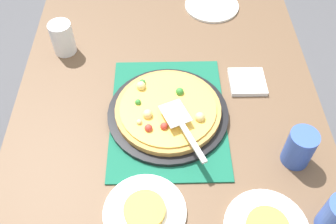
{
  "coord_description": "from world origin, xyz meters",
  "views": [
    {
      "loc": [
        -0.73,
        0.02,
        1.69
      ],
      "look_at": [
        0.0,
        0.0,
        0.77
      ],
      "focal_mm": 40.14,
      "sensor_mm": 36.0,
      "label": 1
    }
  ],
  "objects_px": {
    "pizza": "(168,109)",
    "served_slice_right": "(145,210)",
    "pizza_server": "(182,125)",
    "cup_far": "(299,148)",
    "napkin_stack": "(247,82)",
    "plate_side": "(212,6)",
    "pizza_pan": "(168,113)",
    "cup_corner": "(63,38)",
    "plate_far_right": "(145,212)"
  },
  "relations": [
    {
      "from": "cup_corner",
      "to": "pizza_server",
      "type": "relative_size",
      "value": 0.53
    },
    {
      "from": "served_slice_right",
      "to": "pizza_server",
      "type": "relative_size",
      "value": 0.48
    },
    {
      "from": "pizza_server",
      "to": "cup_far",
      "type": "bearing_deg",
      "value": -103.47
    },
    {
      "from": "plate_far_right",
      "to": "napkin_stack",
      "type": "height_order",
      "value": "napkin_stack"
    },
    {
      "from": "served_slice_right",
      "to": "napkin_stack",
      "type": "distance_m",
      "value": 0.57
    },
    {
      "from": "served_slice_right",
      "to": "cup_corner",
      "type": "distance_m",
      "value": 0.7
    },
    {
      "from": "pizza_pan",
      "to": "cup_far",
      "type": "relative_size",
      "value": 3.17
    },
    {
      "from": "cup_corner",
      "to": "plate_side",
      "type": "bearing_deg",
      "value": -65.58
    },
    {
      "from": "cup_corner",
      "to": "napkin_stack",
      "type": "distance_m",
      "value": 0.67
    },
    {
      "from": "served_slice_right",
      "to": "cup_corner",
      "type": "height_order",
      "value": "cup_corner"
    },
    {
      "from": "pizza_pan",
      "to": "pizza_server",
      "type": "relative_size",
      "value": 1.67
    },
    {
      "from": "cup_far",
      "to": "pizza_server",
      "type": "distance_m",
      "value": 0.33
    },
    {
      "from": "pizza_pan",
      "to": "plate_far_right",
      "type": "distance_m",
      "value": 0.33
    },
    {
      "from": "plate_side",
      "to": "cup_corner",
      "type": "height_order",
      "value": "cup_corner"
    },
    {
      "from": "plate_far_right",
      "to": "cup_corner",
      "type": "relative_size",
      "value": 1.83
    },
    {
      "from": "served_slice_right",
      "to": "cup_far",
      "type": "relative_size",
      "value": 0.92
    },
    {
      "from": "served_slice_right",
      "to": "pizza_server",
      "type": "xyz_separation_m",
      "value": [
        0.23,
        -0.11,
        0.05
      ]
    },
    {
      "from": "cup_far",
      "to": "cup_corner",
      "type": "relative_size",
      "value": 1.0
    },
    {
      "from": "pizza",
      "to": "pizza_server",
      "type": "bearing_deg",
      "value": -155.64
    },
    {
      "from": "plate_side",
      "to": "served_slice_right",
      "type": "height_order",
      "value": "served_slice_right"
    },
    {
      "from": "pizza",
      "to": "plate_side",
      "type": "relative_size",
      "value": 1.5
    },
    {
      "from": "plate_side",
      "to": "cup_corner",
      "type": "distance_m",
      "value": 0.62
    },
    {
      "from": "plate_far_right",
      "to": "pizza_server",
      "type": "distance_m",
      "value": 0.27
    },
    {
      "from": "cup_corner",
      "to": "napkin_stack",
      "type": "relative_size",
      "value": 1.0
    },
    {
      "from": "napkin_stack",
      "to": "served_slice_right",
      "type": "bearing_deg",
      "value": 143.46
    },
    {
      "from": "napkin_stack",
      "to": "pizza",
      "type": "bearing_deg",
      "value": 116.37
    },
    {
      "from": "pizza_pan",
      "to": "plate_side",
      "type": "relative_size",
      "value": 1.73
    },
    {
      "from": "plate_far_right",
      "to": "plate_side",
      "type": "relative_size",
      "value": 1.0
    },
    {
      "from": "cup_far",
      "to": "pizza_server",
      "type": "bearing_deg",
      "value": 76.53
    },
    {
      "from": "pizza_pan",
      "to": "served_slice_right",
      "type": "xyz_separation_m",
      "value": [
        -0.32,
        0.07,
        0.01
      ]
    },
    {
      "from": "pizza_server",
      "to": "served_slice_right",
      "type": "bearing_deg",
      "value": 155.39
    },
    {
      "from": "plate_side",
      "to": "napkin_stack",
      "type": "height_order",
      "value": "napkin_stack"
    },
    {
      "from": "cup_far",
      "to": "cup_corner",
      "type": "distance_m",
      "value": 0.88
    },
    {
      "from": "served_slice_right",
      "to": "cup_corner",
      "type": "relative_size",
      "value": 0.92
    },
    {
      "from": "served_slice_right",
      "to": "pizza_server",
      "type": "distance_m",
      "value": 0.26
    },
    {
      "from": "plate_side",
      "to": "cup_corner",
      "type": "relative_size",
      "value": 1.83
    },
    {
      "from": "pizza",
      "to": "napkin_stack",
      "type": "bearing_deg",
      "value": -63.63
    },
    {
      "from": "pizza_server",
      "to": "napkin_stack",
      "type": "height_order",
      "value": "pizza_server"
    },
    {
      "from": "pizza",
      "to": "served_slice_right",
      "type": "relative_size",
      "value": 3.0
    },
    {
      "from": "pizza_pan",
      "to": "pizza_server",
      "type": "distance_m",
      "value": 0.11
    },
    {
      "from": "plate_side",
      "to": "cup_far",
      "type": "xyz_separation_m",
      "value": [
        -0.73,
        -0.17,
        0.06
      ]
    },
    {
      "from": "pizza_pan",
      "to": "cup_far",
      "type": "xyz_separation_m",
      "value": [
        -0.17,
        -0.36,
        0.05
      ]
    },
    {
      "from": "served_slice_right",
      "to": "cup_far",
      "type": "distance_m",
      "value": 0.46
    },
    {
      "from": "served_slice_right",
      "to": "cup_corner",
      "type": "bearing_deg",
      "value": 25.39
    },
    {
      "from": "plate_side",
      "to": "napkin_stack",
      "type": "bearing_deg",
      "value": -169.48
    },
    {
      "from": "pizza_pan",
      "to": "served_slice_right",
      "type": "bearing_deg",
      "value": 168.16
    },
    {
      "from": "pizza_pan",
      "to": "cup_corner",
      "type": "relative_size",
      "value": 3.17
    },
    {
      "from": "pizza_server",
      "to": "cup_corner",
      "type": "bearing_deg",
      "value": 45.47
    },
    {
      "from": "pizza_pan",
      "to": "napkin_stack",
      "type": "distance_m",
      "value": 0.3
    },
    {
      "from": "plate_side",
      "to": "pizza_server",
      "type": "relative_size",
      "value": 0.97
    }
  ]
}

